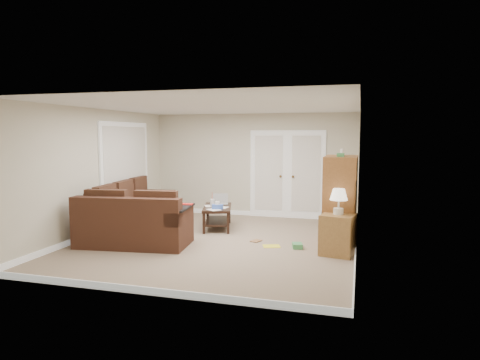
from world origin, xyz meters
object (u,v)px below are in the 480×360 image
(coffee_table, at_px, (218,216))
(tv_armoire, at_px, (340,200))
(sectional_sofa, at_px, (135,218))
(side_cabinet, at_px, (338,231))

(coffee_table, xyz_separation_m, tv_armoire, (2.58, -0.75, 0.56))
(sectional_sofa, bearing_deg, side_cabinet, -11.20)
(side_cabinet, bearing_deg, tv_armoire, 101.69)
(side_cabinet, bearing_deg, coffee_table, 162.94)
(coffee_table, bearing_deg, sectional_sofa, -156.55)
(coffee_table, xyz_separation_m, side_cabinet, (2.58, -1.40, 0.14))
(sectional_sofa, distance_m, tv_armoire, 3.97)
(tv_armoire, xyz_separation_m, side_cabinet, (0.00, -0.65, -0.42))
(sectional_sofa, distance_m, coffee_table, 1.74)
(side_cabinet, bearing_deg, sectional_sofa, -172.91)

